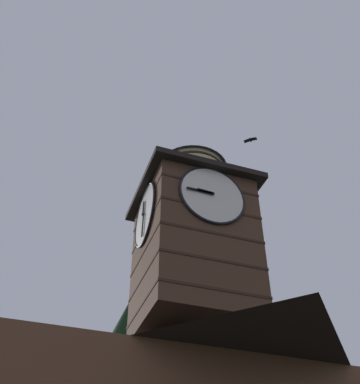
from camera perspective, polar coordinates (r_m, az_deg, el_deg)
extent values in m
pyramid|color=black|center=(16.40, -1.70, -20.44)|extent=(11.05, 12.08, 2.78)
cube|color=#4C3323|center=(18.39, 1.67, -7.97)|extent=(3.89, 3.89, 5.74)
cube|color=#352318|center=(17.36, 1.81, -14.13)|extent=(3.93, 3.93, 0.10)
cube|color=#352318|center=(17.84, 1.74, -11.00)|extent=(3.93, 3.93, 0.10)
cube|color=#352318|center=(18.37, 1.67, -8.05)|extent=(3.93, 3.93, 0.10)
cube|color=#352318|center=(18.95, 1.61, -5.26)|extent=(3.93, 3.93, 0.10)
cube|color=#352318|center=(19.57, 1.56, -2.65)|extent=(3.93, 3.93, 0.10)
cylinder|color=white|center=(17.82, 3.80, -0.39)|extent=(2.51, 0.10, 2.51)
torus|color=black|center=(17.80, 3.83, -0.34)|extent=(2.61, 0.10, 2.61)
cube|color=black|center=(17.66, 2.98, 0.06)|extent=(0.63, 0.04, 0.15)
cube|color=black|center=(17.59, 2.37, 0.16)|extent=(1.03, 0.04, 0.08)
sphere|color=black|center=(17.74, 3.93, -0.17)|extent=(0.10, 0.10, 0.10)
cylinder|color=white|center=(18.79, -4.07, -2.71)|extent=(0.10, 2.51, 2.51)
torus|color=black|center=(18.78, -4.15, -2.70)|extent=(0.10, 2.61, 2.61)
cube|color=black|center=(18.97, -4.34, -1.93)|extent=(0.04, 0.16, 0.63)
cube|color=black|center=(18.44, -4.42, -3.87)|extent=(0.04, 0.15, 1.03)
sphere|color=black|center=(18.77, -4.40, -2.64)|extent=(0.10, 0.10, 0.10)
cube|color=black|center=(20.11, 1.51, -0.66)|extent=(4.59, 4.59, 0.25)
cylinder|color=tan|center=(20.63, 1.47, 1.15)|extent=(2.75, 2.75, 1.41)
cylinder|color=#2D2319|center=(20.33, 1.50, 0.14)|extent=(2.81, 2.81, 0.10)
cylinder|color=#2D2319|center=(20.63, 1.47, 1.15)|extent=(2.81, 2.81, 0.10)
cylinder|color=#2D2319|center=(20.94, 1.45, 2.13)|extent=(2.81, 2.81, 0.10)
cone|color=#2D3847|center=(21.47, 1.42, 3.70)|extent=(3.05, 3.05, 1.10)
sphere|color=#2D3847|center=(21.92, 1.39, 4.94)|extent=(0.16, 0.16, 0.16)
cone|color=black|center=(21.81, -5.99, -18.41)|extent=(2.79, 2.79, 2.25)
cone|color=black|center=(22.44, -5.70, -14.50)|extent=(1.93, 1.93, 2.30)
ellipsoid|color=black|center=(26.44, 8.26, 6.07)|extent=(0.30, 0.32, 0.16)
cube|color=black|center=(26.42, 8.62, 6.17)|extent=(0.39, 0.38, 0.08)
cube|color=black|center=(26.47, 7.89, 5.98)|extent=(0.39, 0.38, 0.08)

